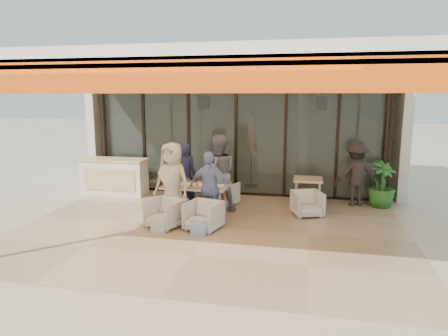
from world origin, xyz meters
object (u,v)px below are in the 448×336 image
Objects in this scene: dining_table at (196,187)px; standing_woman at (356,174)px; chair_far_right at (222,193)px; side_table at (308,183)px; host_counter at (114,176)px; diner_navy at (184,176)px; diner_grey at (218,174)px; diner_cream at (172,182)px; diner_periwinkle at (209,188)px; potted_palm at (382,184)px; chair_far_left at (190,191)px; chair_near_left at (165,212)px; side_chair at (307,202)px; chair_near_right at (203,214)px.

dining_table is 0.92× the size of standing_woman.
chair_far_right is at bearing 65.59° from dining_table.
dining_table is at bearing 87.21° from chair_far_right.
host_counter is at bearing 177.82° from side_table.
diner_navy is at bearing -164.99° from side_table.
standing_woman reaches higher than dining_table.
diner_grey is 1.06× the size of diner_cream.
diner_cream is (-0.84, -1.40, 0.54)m from chair_far_right.
potted_palm is at bearing 40.23° from diner_periwinkle.
diner_grey reaches higher than diner_cream.
diner_periwinkle is (0.84, -1.40, 0.46)m from chair_far_left.
diner_navy is at bearing -22.79° from host_counter.
diner_navy is 1.23m from diner_periwinkle.
diner_periwinkle reaches higher than chair_far_left.
diner_periwinkle reaches higher than host_counter.
diner_grey reaches higher than chair_far_right.
potted_palm is (4.75, 2.57, 0.25)m from chair_near_left.
diner_grey is at bearing -159.45° from side_table.
dining_table is 0.65m from diner_cream.
diner_periwinkle is 1.34× the size of potted_palm.
diner_grey is 1.23m from diner_cream.
chair_near_left is 0.43× the size of diner_periwinkle.
dining_table is 2.23× the size of chair_far_left.
potted_palm is (1.80, 1.13, 0.26)m from side_chair.
standing_woman is 1.38× the size of potted_palm.
dining_table is 1.09m from chair_far_left.
diner_navy is at bearing -21.17° from diner_grey.
side_chair is (2.95, -0.46, -0.01)m from chair_far_left.
side_table is at bearing 4.49° from standing_woman.
chair_near_left is at bearing 96.66° from chair_far_left.
diner_navy is at bearing 132.85° from dining_table.
diner_grey is 3.50m from standing_woman.
chair_near_left is 1.08m from diner_periwinkle.
chair_far_left is 2.08m from chair_near_right.
chair_far_left is 1.15m from diner_grey.
chair_near_right is 0.42× the size of standing_woman.
chair_far_left is at bearing 113.56° from dining_table.
side_chair is 0.56× the size of potted_palm.
host_counter is 3.37m from chair_near_left.
diner_periwinkle is at bearing -175.90° from side_chair.
diner_grey is 0.91m from diner_periwinkle.
diner_grey reaches higher than dining_table.
potted_palm reaches higher than chair_far_left.
diner_cream is (-0.84, -0.90, -0.05)m from diner_grey.
diner_cream is (0.00, -1.40, 0.55)m from chair_far_left.
host_counter reaches higher than dining_table.
side_chair is at bearing 159.94° from diner_grey.
diner_navy is at bearing 104.94° from diner_cream.
standing_woman is at bearing -164.00° from chair_far_left.
side_chair is at bearing 49.60° from chair_near_right.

